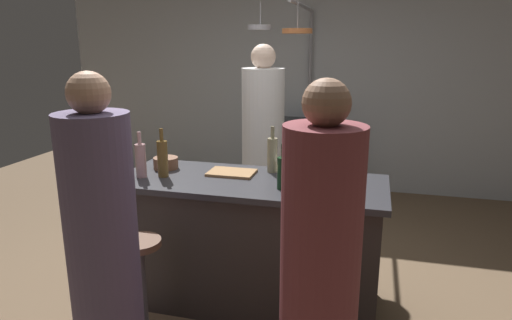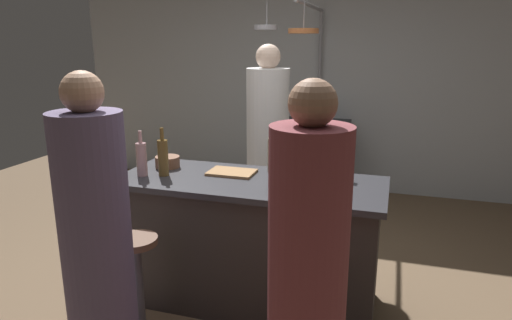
{
  "view_description": "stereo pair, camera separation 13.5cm",
  "coord_description": "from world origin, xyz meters",
  "views": [
    {
      "loc": [
        0.77,
        -2.78,
        1.79
      ],
      "look_at": [
        0.0,
        0.15,
        1.0
      ],
      "focal_mm": 31.62,
      "sensor_mm": 36.0,
      "label": 1
    },
    {
      "loc": [
        0.9,
        -2.74,
        1.79
      ],
      "look_at": [
        0.0,
        0.15,
        1.0
      ],
      "focal_mm": 31.62,
      "sensor_mm": 36.0,
      "label": 2
    }
  ],
  "objects": [
    {
      "name": "ground_plane",
      "position": [
        0.0,
        0.0,
        0.0
      ],
      "size": [
        9.0,
        9.0,
        0.0
      ],
      "primitive_type": "plane",
      "color": "brown"
    },
    {
      "name": "back_wall",
      "position": [
        0.0,
        2.85,
        1.3
      ],
      "size": [
        6.4,
        0.16,
        2.6
      ],
      "primitive_type": "cube",
      "color": "#B2B7BC",
      "rests_on": "ground_plane"
    },
    {
      "name": "kitchen_island",
      "position": [
        0.0,
        0.0,
        0.45
      ],
      "size": [
        1.8,
        0.72,
        0.9
      ],
      "color": "#332D2B",
      "rests_on": "ground_plane"
    },
    {
      "name": "stove_range",
      "position": [
        0.0,
        2.45,
        0.45
      ],
      "size": [
        0.8,
        0.64,
        0.89
      ],
      "color": "#47474C",
      "rests_on": "ground_plane"
    },
    {
      "name": "chef",
      "position": [
        -0.18,
        1.07,
        0.83
      ],
      "size": [
        0.38,
        0.38,
        1.78
      ],
      "color": "white",
      "rests_on": "ground_plane"
    },
    {
      "name": "bar_stool_right",
      "position": [
        0.53,
        -0.62,
        0.38
      ],
      "size": [
        0.28,
        0.28,
        0.68
      ],
      "color": "#4C4C51",
      "rests_on": "ground_plane"
    },
    {
      "name": "guest_right",
      "position": [
        0.59,
        -0.97,
        0.77
      ],
      "size": [
        0.35,
        0.35,
        1.66
      ],
      "color": "brown",
      "rests_on": "ground_plane"
    },
    {
      "name": "bar_stool_left",
      "position": [
        -0.5,
        -0.62,
        0.38
      ],
      "size": [
        0.28,
        0.28,
        0.68
      ],
      "color": "#4C4C51",
      "rests_on": "ground_plane"
    },
    {
      "name": "guest_left",
      "position": [
        -0.49,
        -0.98,
        0.77
      ],
      "size": [
        0.35,
        0.35,
        1.67
      ],
      "color": "#594C6B",
      "rests_on": "ground_plane"
    },
    {
      "name": "overhead_pot_rack",
      "position": [
        -0.04,
        1.97,
        1.65
      ],
      "size": [
        0.6,
        1.43,
        2.17
      ],
      "color": "gray",
      "rests_on": "ground_plane"
    },
    {
      "name": "potted_plant",
      "position": [
        -1.75,
        0.91,
        0.3
      ],
      "size": [
        0.36,
        0.36,
        0.52
      ],
      "color": "brown",
      "rests_on": "ground_plane"
    },
    {
      "name": "cutting_board",
      "position": [
        -0.16,
        0.11,
        0.91
      ],
      "size": [
        0.32,
        0.22,
        0.02
      ],
      "primitive_type": "cube",
      "color": "#997047",
      "rests_on": "kitchen_island"
    },
    {
      "name": "pepper_mill",
      "position": [
        0.46,
        0.13,
        1.01
      ],
      "size": [
        0.05,
        0.05,
        0.21
      ],
      "primitive_type": "cylinder",
      "color": "#382319",
      "rests_on": "kitchen_island"
    },
    {
      "name": "wine_bottle_red",
      "position": [
        0.25,
        -0.13,
        1.01
      ],
      "size": [
        0.07,
        0.07,
        0.29
      ],
      "color": "#143319",
      "rests_on": "kitchen_island"
    },
    {
      "name": "wine_bottle_rose",
      "position": [
        -0.74,
        -0.12,
        1.02
      ],
      "size": [
        0.07,
        0.07,
        0.31
      ],
      "color": "#B78C8E",
      "rests_on": "kitchen_island"
    },
    {
      "name": "wine_bottle_amber",
      "position": [
        -0.6,
        -0.07,
        1.03
      ],
      "size": [
        0.07,
        0.07,
        0.33
      ],
      "color": "brown",
      "rests_on": "kitchen_island"
    },
    {
      "name": "wine_bottle_white",
      "position": [
        0.1,
        0.23,
        1.03
      ],
      "size": [
        0.07,
        0.07,
        0.33
      ],
      "color": "gray",
      "rests_on": "kitchen_island"
    },
    {
      "name": "wine_glass_near_right_guest",
      "position": [
        0.37,
        0.11,
        1.01
      ],
      "size": [
        0.07,
        0.07,
        0.15
      ],
      "color": "silver",
      "rests_on": "kitchen_island"
    },
    {
      "name": "wine_glass_near_left_guest",
      "position": [
        0.63,
        0.17,
        1.01
      ],
      "size": [
        0.07,
        0.07,
        0.15
      ],
      "color": "silver",
      "rests_on": "kitchen_island"
    },
    {
      "name": "mixing_bowl_wooden",
      "position": [
        -0.67,
        0.12,
        0.94
      ],
      "size": [
        0.18,
        0.18,
        0.08
      ],
      "primitive_type": "cylinder",
      "color": "brown",
      "rests_on": "kitchen_island"
    },
    {
      "name": "mixing_bowl_ceramic",
      "position": [
        0.26,
        0.2,
        0.94
      ],
      "size": [
        0.22,
        0.22,
        0.07
      ],
      "primitive_type": "cylinder",
      "color": "silver",
      "rests_on": "kitchen_island"
    }
  ]
}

